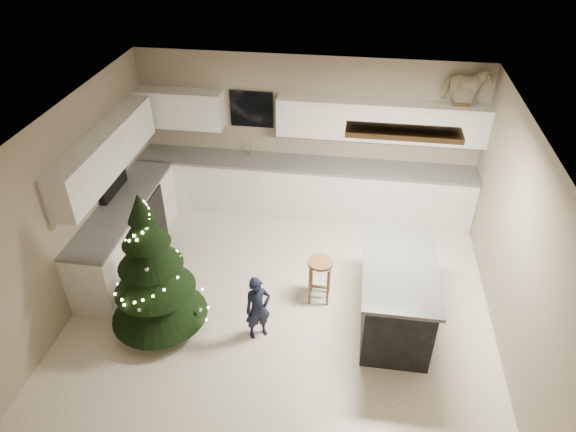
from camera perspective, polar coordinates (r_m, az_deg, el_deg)
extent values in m
plane|color=beige|center=(7.16, -0.41, -9.19)|extent=(5.50, 5.50, 0.00)
cube|color=gray|center=(8.48, 2.13, 9.03)|extent=(5.50, 0.02, 2.60)
cube|color=gray|center=(4.56, -5.48, -18.91)|extent=(5.50, 0.02, 2.60)
cube|color=gray|center=(7.21, -22.60, 1.21)|extent=(0.02, 5.00, 2.60)
cube|color=gray|center=(6.58, 23.98, -2.60)|extent=(0.02, 5.00, 2.60)
cube|color=silver|center=(5.68, -0.52, 10.11)|extent=(5.50, 5.00, 0.02)
cube|color=brown|center=(5.76, 12.70, 9.05)|extent=(1.25, 0.32, 0.06)
cube|color=white|center=(5.77, 12.66, 8.74)|extent=(1.15, 0.24, 0.02)
cube|color=white|center=(8.62, 1.78, 3.08)|extent=(5.48, 0.60, 0.90)
cube|color=white|center=(7.96, -17.46, -1.69)|extent=(0.60, 2.60, 0.90)
cube|color=slate|center=(8.38, 1.83, 5.78)|extent=(5.48, 0.62, 0.04)
cube|color=slate|center=(7.70, -17.99, 1.13)|extent=(0.62, 2.60, 0.04)
cube|color=white|center=(8.60, -11.94, 11.61)|extent=(1.40, 0.35, 0.60)
cube|color=white|center=(8.12, 10.27, 10.41)|extent=(3.20, 0.35, 0.60)
cube|color=white|center=(7.48, -19.61, 6.71)|extent=(0.35, 2.60, 0.60)
cube|color=black|center=(8.42, -4.06, 11.77)|extent=(0.70, 0.04, 0.60)
cube|color=#99999E|center=(8.53, -4.21, 6.11)|extent=(0.55, 0.40, 0.06)
cylinder|color=#99999E|center=(8.54, -4.12, 7.37)|extent=(0.03, 0.03, 0.24)
cube|color=black|center=(8.17, -16.53, -0.48)|extent=(0.64, 0.75, 0.90)
cube|color=black|center=(7.96, -18.87, 3.21)|extent=(0.10, 0.75, 0.30)
cube|color=black|center=(6.69, 11.88, -8.65)|extent=(0.80, 1.60, 0.90)
cube|color=#38383E|center=(6.38, 12.38, -5.54)|extent=(0.90, 1.70, 0.05)
cylinder|color=brown|center=(6.77, 3.62, -5.18)|extent=(0.34, 0.34, 0.04)
cylinder|color=brown|center=(6.90, 2.43, -7.80)|extent=(0.04, 0.04, 0.61)
cylinder|color=brown|center=(6.89, 4.43, -7.98)|extent=(0.04, 0.04, 0.61)
cylinder|color=brown|center=(7.08, 2.65, -6.50)|extent=(0.04, 0.04, 0.61)
cylinder|color=brown|center=(7.07, 4.59, -6.68)|extent=(0.04, 0.04, 0.61)
cube|color=brown|center=(7.05, 3.50, -7.87)|extent=(0.26, 0.03, 0.03)
cylinder|color=#3F2816|center=(6.93, -13.92, -10.78)|extent=(0.11, 0.11, 0.27)
cone|color=black|center=(6.69, -14.34, -8.63)|extent=(1.21, 1.21, 0.62)
cone|color=black|center=(6.43, -14.85, -6.02)|extent=(1.00, 1.00, 0.53)
cone|color=black|center=(6.21, -15.32, -3.53)|extent=(0.78, 0.78, 0.49)
cone|color=black|center=(6.03, -15.77, -1.20)|extent=(0.57, 0.57, 0.44)
cone|color=black|center=(5.89, -16.17, 0.91)|extent=(0.32, 0.32, 0.36)
sphere|color=#FFD88C|center=(6.69, -8.89, -10.99)|extent=(0.03, 0.03, 0.03)
sphere|color=#FFD88C|center=(6.81, -8.85, -9.51)|extent=(0.03, 0.03, 0.03)
sphere|color=#FFD88C|center=(6.92, -9.37, -8.19)|extent=(0.03, 0.03, 0.03)
sphere|color=#FFD88C|center=(7.03, -10.35, -7.13)|extent=(0.03, 0.03, 0.03)
sphere|color=#FFD88C|center=(7.10, -11.65, -6.38)|extent=(0.03, 0.03, 0.03)
sphere|color=#FFD88C|center=(7.13, -13.13, -5.96)|extent=(0.03, 0.03, 0.03)
sphere|color=#FFD88C|center=(7.12, -14.65, -5.86)|extent=(0.03, 0.03, 0.03)
sphere|color=#FFD88C|center=(7.07, -16.07, -6.05)|extent=(0.03, 0.03, 0.03)
sphere|color=#FFD88C|center=(6.98, -17.28, -6.47)|extent=(0.03, 0.03, 0.03)
sphere|color=#FFD88C|center=(6.86, -18.16, -7.07)|extent=(0.03, 0.03, 0.03)
sphere|color=#FFD88C|center=(6.72, -18.64, -7.74)|extent=(0.03, 0.03, 0.03)
sphere|color=#FFD88C|center=(6.58, -18.66, -8.39)|extent=(0.03, 0.03, 0.03)
sphere|color=#FFD88C|center=(6.43, -18.24, -8.93)|extent=(0.03, 0.03, 0.03)
sphere|color=#FFD88C|center=(6.31, -17.41, -9.25)|extent=(0.03, 0.03, 0.03)
sphere|color=#FFD88C|center=(6.22, -16.29, -9.28)|extent=(0.03, 0.03, 0.03)
sphere|color=#FFD88C|center=(6.16, -15.04, -9.00)|extent=(0.03, 0.03, 0.03)
sphere|color=#FFD88C|center=(6.14, -13.83, -8.42)|extent=(0.03, 0.03, 0.03)
sphere|color=#FFD88C|center=(6.16, -12.82, -7.61)|extent=(0.03, 0.03, 0.03)
sphere|color=#FFD88C|center=(6.20, -12.13, -6.64)|extent=(0.03, 0.03, 0.03)
sphere|color=#FFD88C|center=(6.26, -11.81, -5.63)|extent=(0.03, 0.03, 0.03)
sphere|color=#FFD88C|center=(6.33, -11.87, -4.66)|extent=(0.03, 0.03, 0.03)
sphere|color=#FFD88C|center=(6.39, -12.27, -3.81)|extent=(0.03, 0.03, 0.03)
sphere|color=#FFD88C|center=(6.44, -12.93, -3.12)|extent=(0.03, 0.03, 0.03)
sphere|color=#FFD88C|center=(6.47, -13.76, -2.62)|extent=(0.03, 0.03, 0.03)
sphere|color=#FFD88C|center=(6.47, -14.68, -2.31)|extent=(0.03, 0.03, 0.03)
sphere|color=#FFD88C|center=(6.45, -15.58, -2.18)|extent=(0.03, 0.03, 0.03)
sphere|color=#FFD88C|center=(6.40, -16.38, -2.18)|extent=(0.03, 0.03, 0.03)
sphere|color=#FFD88C|center=(6.34, -17.00, -2.28)|extent=(0.03, 0.03, 0.03)
sphere|color=#FFD88C|center=(6.26, -17.41, -2.43)|extent=(0.03, 0.03, 0.03)
sphere|color=#FFD88C|center=(6.18, -17.58, -2.56)|extent=(0.03, 0.03, 0.03)
sphere|color=#FFD88C|center=(6.09, -17.51, -2.64)|extent=(0.03, 0.03, 0.03)
sphere|color=#FFD88C|center=(6.02, -17.24, -2.62)|extent=(0.03, 0.03, 0.03)
sphere|color=#FFD88C|center=(5.96, -16.83, -2.48)|extent=(0.03, 0.03, 0.03)
sphere|color=#FFD88C|center=(5.91, -16.35, -2.20)|extent=(0.03, 0.03, 0.03)
sphere|color=#FFD88C|center=(5.89, -15.87, -1.80)|extent=(0.03, 0.03, 0.03)
sphere|color=#FFD88C|center=(5.88, -15.48, -1.32)|extent=(0.03, 0.03, 0.03)
sphere|color=#FFD88C|center=(5.88, -15.21, -0.78)|extent=(0.03, 0.03, 0.03)
sphere|color=#FFD88C|center=(5.88, -15.10, -0.22)|extent=(0.03, 0.03, 0.03)
sphere|color=#FFD88C|center=(5.89, -15.13, 0.31)|extent=(0.03, 0.03, 0.03)
sphere|color=#FFD88C|center=(5.90, -15.29, 0.79)|extent=(0.03, 0.03, 0.03)
sphere|color=#FFD88C|center=(5.90, -15.54, 1.21)|extent=(0.03, 0.03, 0.03)
sphere|color=#FFD88C|center=(5.89, -15.82, 1.56)|extent=(0.03, 0.03, 0.03)
sphere|color=silver|center=(6.62, -9.75, -10.13)|extent=(0.06, 0.06, 0.06)
sphere|color=silver|center=(7.04, -15.43, -6.08)|extent=(0.06, 0.06, 0.06)
sphere|color=silver|center=(6.36, -16.95, -9.73)|extent=(0.06, 0.06, 0.06)
sphere|color=silver|center=(6.43, -11.49, -6.16)|extent=(0.06, 0.06, 0.06)
sphere|color=silver|center=(6.59, -16.46, -4.10)|extent=(0.06, 0.06, 0.06)
sphere|color=silver|center=(6.09, -16.03, -5.71)|extent=(0.06, 0.06, 0.06)
sphere|color=silver|center=(6.20, -13.65, -2.57)|extent=(0.06, 0.06, 0.06)
sphere|color=silver|center=(6.17, -16.65, -1.52)|extent=(0.06, 0.06, 0.06)
sphere|color=silver|center=(5.92, -15.92, -1.12)|extent=(0.06, 0.06, 0.06)
sphere|color=silver|center=(5.92, -15.88, 0.73)|extent=(0.06, 0.06, 0.06)
imported|color=black|center=(6.40, -3.37, -10.19)|extent=(0.40, 0.36, 0.91)
cube|color=brown|center=(8.10, 18.78, 11.44)|extent=(0.26, 0.02, 0.02)
cube|color=brown|center=(8.17, 18.71, 11.67)|extent=(0.26, 0.02, 0.02)
imported|color=beige|center=(8.03, 19.13, 13.44)|extent=(0.66, 0.31, 0.55)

